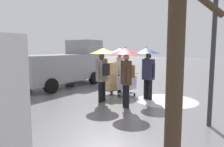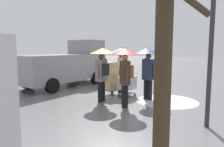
% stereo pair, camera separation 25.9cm
% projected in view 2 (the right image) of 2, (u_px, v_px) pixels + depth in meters
% --- Properties ---
extents(ground_plane, '(90.00, 90.00, 0.00)m').
position_uv_depth(ground_plane, '(126.00, 96.00, 9.27)').
color(ground_plane, slate).
extents(slush_patch_near_cluster, '(1.69, 1.69, 0.01)m').
position_uv_depth(slush_patch_near_cluster, '(72.00, 82.00, 13.14)').
color(slush_patch_near_cluster, '#ADAFB5').
rests_on(slush_patch_near_cluster, ground).
extents(slush_patch_under_van, '(2.44, 2.44, 0.01)m').
position_uv_depth(slush_patch_under_van, '(167.00, 101.00, 8.37)').
color(slush_patch_under_van, silver).
rests_on(slush_patch_under_van, ground).
extents(cargo_van_parked_right, '(2.33, 5.40, 2.60)m').
position_uv_depth(cargo_van_parked_right, '(67.00, 65.00, 11.79)').
color(cargo_van_parked_right, gray).
rests_on(cargo_van_parked_right, ground).
extents(shopping_cart_vendor, '(0.68, 0.90, 1.04)m').
position_uv_depth(shopping_cart_vendor, '(127.00, 83.00, 9.14)').
color(shopping_cart_vendor, '#B2B2B7').
rests_on(shopping_cart_vendor, ground).
extents(hand_dolly_boxes, '(0.64, 0.79, 1.48)m').
position_uv_depth(hand_dolly_boxes, '(111.00, 77.00, 9.44)').
color(hand_dolly_boxes, '#515156').
rests_on(hand_dolly_boxes, ground).
extents(pedestrian_pink_side, '(1.04, 1.04, 2.15)m').
position_uv_depth(pedestrian_pink_side, '(147.00, 61.00, 8.48)').
color(pedestrian_pink_side, black).
rests_on(pedestrian_pink_side, ground).
extents(pedestrian_black_side, '(1.04, 1.04, 2.15)m').
position_uv_depth(pedestrian_black_side, '(121.00, 59.00, 10.10)').
color(pedestrian_black_side, black).
rests_on(pedestrian_black_side, ground).
extents(pedestrian_white_side, '(1.04, 1.04, 2.15)m').
position_uv_depth(pedestrian_white_side, '(125.00, 63.00, 7.39)').
color(pedestrian_white_side, black).
rests_on(pedestrian_white_side, ground).
extents(pedestrian_far_side, '(1.04, 1.04, 2.15)m').
position_uv_depth(pedestrian_far_side, '(102.00, 62.00, 8.17)').
color(pedestrian_far_side, black).
rests_on(pedestrian_far_side, ground).
extents(bare_tree_near, '(1.34, 1.34, 4.81)m').
position_uv_depth(bare_tree_near, '(164.00, 37.00, 2.84)').
color(bare_tree_near, '#423323').
rests_on(bare_tree_near, ground).
extents(street_lamp, '(0.28, 0.28, 3.86)m').
position_uv_depth(street_lamp, '(212.00, 37.00, 5.34)').
color(street_lamp, '#2D2D33').
rests_on(street_lamp, ground).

